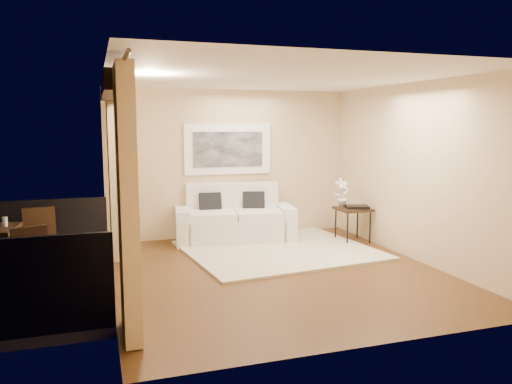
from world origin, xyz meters
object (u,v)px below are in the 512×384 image
sofa (234,221)px  balcony_chair_far (39,236)px  orchid (342,192)px  balcony_chair_near (32,261)px  side_table (353,211)px

sofa → balcony_chair_far: sofa is taller
sofa → orchid: orchid is taller
sofa → balcony_chair_near: 3.93m
orchid → balcony_chair_far: size_ratio=0.54×
balcony_chair_near → sofa: bearing=21.5°
balcony_chair_far → balcony_chair_near: (0.04, -1.26, -0.03)m
sofa → balcony_chair_far: bearing=-151.4°
balcony_chair_far → side_table: bearing=175.3°
sofa → side_table: bearing=-13.3°
sofa → side_table: 2.12m
orchid → balcony_chair_far: orchid is taller
balcony_chair_far → balcony_chair_near: balcony_chair_far is taller
side_table → orchid: bearing=128.1°
sofa → orchid: bearing=-10.0°
orchid → balcony_chair_near: bearing=-159.2°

